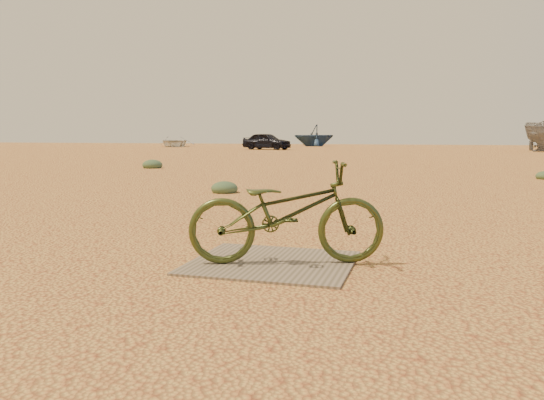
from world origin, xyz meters
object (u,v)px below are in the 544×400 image
(boat_far_left, at_px, (314,135))
(car, at_px, (267,141))
(plywood_board, at_px, (272,263))
(bicycle, at_px, (287,212))
(boat_near_left, at_px, (174,142))

(boat_far_left, bearing_deg, car, -38.96)
(plywood_board, xyz_separation_m, boat_far_left, (-9.63, 48.69, 1.10))
(plywood_board, relative_size, bicycle, 0.83)
(car, relative_size, boat_near_left, 0.80)
(plywood_board, bearing_deg, boat_far_left, 101.19)
(boat_near_left, relative_size, boat_far_left, 1.15)
(boat_near_left, height_order, boat_far_left, boat_far_left)
(bicycle, relative_size, boat_near_left, 0.37)
(plywood_board, bearing_deg, boat_near_left, 117.60)
(bicycle, bearing_deg, plywood_board, 68.23)
(car, height_order, boat_far_left, boat_far_left)
(plywood_board, distance_m, boat_far_left, 49.65)
(bicycle, relative_size, car, 0.46)
(car, xyz_separation_m, boat_near_left, (-11.57, 6.93, -0.16))
(plywood_board, height_order, bicycle, bicycle)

